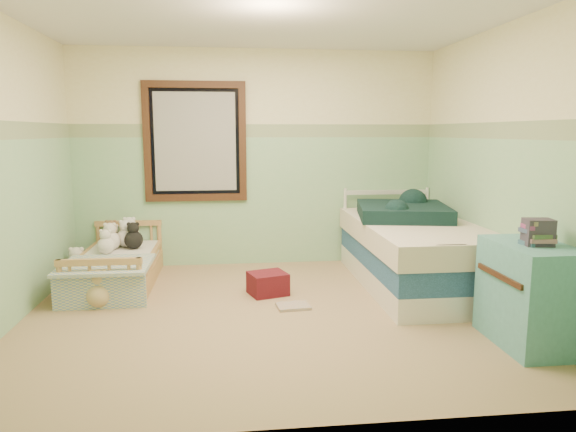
{
  "coord_description": "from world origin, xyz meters",
  "views": [
    {
      "loc": [
        -0.34,
        -4.35,
        1.56
      ],
      "look_at": [
        0.2,
        0.35,
        0.8
      ],
      "focal_mm": 32.66,
      "sensor_mm": 36.0,
      "label": 1
    }
  ],
  "objects": [
    {
      "name": "floor",
      "position": [
        0.0,
        0.0,
        -0.01
      ],
      "size": [
        4.2,
        3.6,
        0.02
      ],
      "primitive_type": "cube",
      "color": "#897250",
      "rests_on": "ground"
    },
    {
      "name": "ceiling",
      "position": [
        0.0,
        0.0,
        2.51
      ],
      "size": [
        4.2,
        3.6,
        0.02
      ],
      "primitive_type": "cube",
      "color": "silver",
      "rests_on": "wall_back"
    },
    {
      "name": "wall_back",
      "position": [
        0.0,
        1.8,
        1.25
      ],
      "size": [
        4.2,
        0.04,
        2.5
      ],
      "primitive_type": "cube",
      "color": "beige",
      "rests_on": "floor"
    },
    {
      "name": "wall_front",
      "position": [
        0.0,
        -1.8,
        1.25
      ],
      "size": [
        4.2,
        0.04,
        2.5
      ],
      "primitive_type": "cube",
      "color": "beige",
      "rests_on": "floor"
    },
    {
      "name": "wall_left",
      "position": [
        -2.1,
        0.0,
        1.25
      ],
      "size": [
        0.04,
        3.6,
        2.5
      ],
      "primitive_type": "cube",
      "color": "beige",
      "rests_on": "floor"
    },
    {
      "name": "wall_right",
      "position": [
        2.1,
        0.0,
        1.25
      ],
      "size": [
        0.04,
        3.6,
        2.5
      ],
      "primitive_type": "cube",
      "color": "beige",
      "rests_on": "floor"
    },
    {
      "name": "wainscot_mint",
      "position": [
        0.0,
        1.79,
        0.75
      ],
      "size": [
        4.2,
        0.01,
        1.5
      ],
      "primitive_type": "cube",
      "color": "#93C093",
      "rests_on": "floor"
    },
    {
      "name": "border_strip",
      "position": [
        0.0,
        1.79,
        1.57
      ],
      "size": [
        4.2,
        0.01,
        0.15
      ],
      "primitive_type": "cube",
      "color": "#466F51",
      "rests_on": "wall_back"
    },
    {
      "name": "window_frame",
      "position": [
        -0.7,
        1.76,
        1.45
      ],
      "size": [
        1.16,
        0.06,
        1.36
      ],
      "primitive_type": "cube",
      "color": "#371B12",
      "rests_on": "wall_back"
    },
    {
      "name": "window_blinds",
      "position": [
        -0.7,
        1.77,
        1.45
      ],
      "size": [
        0.92,
        0.01,
        1.12
      ],
      "primitive_type": "cube",
      "color": "#B9B9B7",
      "rests_on": "window_frame"
    },
    {
      "name": "toddler_bed_frame",
      "position": [
        -1.49,
        1.05,
        0.1
      ],
      "size": [
        0.75,
        1.5,
        0.19
      ],
      "primitive_type": "cube",
      "color": "#AB8347",
      "rests_on": "floor"
    },
    {
      "name": "toddler_mattress",
      "position": [
        -1.49,
        1.05,
        0.25
      ],
      "size": [
        0.69,
        1.44,
        0.12
      ],
      "primitive_type": "cube",
      "color": "silver",
      "rests_on": "toddler_bed_frame"
    },
    {
      "name": "patchwork_quilt",
      "position": [
        -1.49,
        0.58,
        0.33
      ],
      "size": [
        0.81,
        0.75,
        0.03
      ],
      "primitive_type": "cube",
      "color": "#6188BF",
      "rests_on": "toddler_mattress"
    },
    {
      "name": "plush_bed_brown",
      "position": [
        -1.64,
        1.55,
        0.41
      ],
      "size": [
        0.19,
        0.19,
        0.19
      ],
      "primitive_type": "sphere",
      "color": "brown",
      "rests_on": "toddler_mattress"
    },
    {
      "name": "plush_bed_white",
      "position": [
        -1.44,
        1.55,
        0.42
      ],
      "size": [
        0.21,
        0.21,
        0.21
      ],
      "primitive_type": "sphere",
      "color": "silver",
      "rests_on": "toddler_mattress"
    },
    {
      "name": "plush_bed_tan",
      "position": [
        -1.59,
        1.33,
        0.41
      ],
      "size": [
        0.19,
        0.19,
        0.19
      ],
      "primitive_type": "sphere",
      "color": "#D1B781",
      "rests_on": "toddler_mattress"
    },
    {
      "name": "plush_bed_dark",
      "position": [
        -1.36,
        1.33,
        0.41
      ],
      "size": [
        0.2,
        0.2,
        0.2
      ],
      "primitive_type": "sphere",
      "color": "black",
      "rests_on": "toddler_mattress"
    },
    {
      "name": "plush_floor_cream",
      "position": [
        -1.95,
        1.28,
        0.12
      ],
      "size": [
        0.24,
        0.24,
        0.24
      ],
      "primitive_type": "sphere",
      "color": "silver",
      "rests_on": "floor"
    },
    {
      "name": "plush_floor_tan",
      "position": [
        -1.5,
        0.33,
        0.12
      ],
      "size": [
        0.24,
        0.24,
        0.24
      ],
      "primitive_type": "sphere",
      "color": "#D1B781",
      "rests_on": "floor"
    },
    {
      "name": "twin_bed_frame",
      "position": [
        1.55,
        0.66,
        0.11
      ],
      "size": [
        1.07,
        2.14,
        0.22
      ],
      "primitive_type": "cube",
      "color": "white",
      "rests_on": "floor"
    },
    {
      "name": "twin_boxspring",
      "position": [
        1.55,
        0.66,
        0.33
      ],
      "size": [
        1.07,
        2.14,
        0.22
      ],
      "primitive_type": "cube",
      "color": "navy",
      "rests_on": "twin_bed_frame"
    },
    {
      "name": "twin_mattress",
      "position": [
        1.55,
        0.66,
        0.55
      ],
      "size": [
        1.11,
        2.18,
        0.22
      ],
      "primitive_type": "cube",
      "color": "beige",
      "rests_on": "twin_boxspring"
    },
    {
      "name": "teal_blanket",
      "position": [
        1.5,
        0.96,
        0.73
      ],
      "size": [
        1.07,
        1.12,
        0.14
      ],
      "primitive_type": "cube",
      "rotation": [
        0.0,
        0.0,
        -0.19
      ],
      "color": "black",
      "rests_on": "twin_mattress"
    },
    {
      "name": "dresser",
      "position": [
        1.85,
        -0.88,
        0.38
      ],
      "size": [
        0.48,
        0.76,
        0.76
      ],
      "primitive_type": "cube",
      "color": "teal",
      "rests_on": "floor"
    },
    {
      "name": "book_stack",
      "position": [
        1.85,
        -0.92,
        0.86
      ],
      "size": [
        0.21,
        0.18,
        0.19
      ],
      "primitive_type": "cube",
      "rotation": [
        0.0,
        0.0,
        -0.15
      ],
      "color": "#442F32",
      "rests_on": "dresser"
    },
    {
      "name": "red_pillow",
      "position": [
        0.03,
        0.55,
        0.11
      ],
      "size": [
        0.42,
        0.39,
        0.21
      ],
      "primitive_type": "cube",
      "rotation": [
        0.0,
        0.0,
        0.3
      ],
      "color": "maroon",
      "rests_on": "floor"
    },
    {
      "name": "floor_book",
      "position": [
        0.23,
        0.13,
        0.01
      ],
      "size": [
        0.31,
        0.25,
        0.03
      ],
      "primitive_type": "cube",
      "rotation": [
        0.0,
        0.0,
        0.1
      ],
      "color": "orange",
      "rests_on": "floor"
    },
    {
      "name": "extra_plush_0",
      "position": [
        -1.6,
        1.52,
        0.39
      ],
      "size": [
        0.16,
        0.16,
        0.16
      ],
      "primitive_type": "sphere",
      "color": "silver",
      "rests_on": "toddler_mattress"
    },
    {
      "name": "extra_plush_1",
      "position": [
        -1.6,
        1.3,
        0.41
      ],
      "size": [
        0.2,
        0.2,
        0.2
      ],
      "primitive_type": "sphere",
      "color": "silver",
      "rests_on": "toddler_mattress"
    },
    {
      "name": "extra_plush_2",
      "position": [
        -1.46,
        1.43,
        0.41
      ],
      "size": [
        0.2,
        0.2,
        0.2
      ],
      "primitive_type": "sphere",
      "color": "silver",
      "rests_on": "toddler_mattress"
    },
    {
      "name": "extra_plush_3",
      "position": [
        -1.6,
        1.12,
        0.4
      ],
      "size": [
        0.18,
        0.18,
        0.18
      ],
      "primitive_type": "sphere",
      "color": "silver",
      "rests_on": "toddler_mattress"
    }
  ]
}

